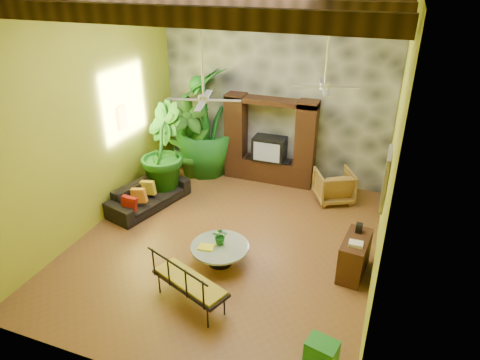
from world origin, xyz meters
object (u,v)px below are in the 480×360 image
at_px(tall_plant_b, 161,150).
at_px(iron_bench, 188,282).
at_px(ceiling_fan_back, 325,75).
at_px(tall_plant_c, 205,122).
at_px(side_console, 354,256).
at_px(entertainment_center, 270,147).
at_px(sofa, 149,195).
at_px(tall_plant_a, 189,138).
at_px(wicker_armchair, 334,186).
at_px(coffee_table, 220,252).
at_px(green_bin, 322,352).
at_px(ceiling_fan_front, 203,87).

xyz_separation_m(tall_plant_b, iron_bench, (2.44, -3.51, -0.63)).
distance_m(ceiling_fan_back, tall_plant_b, 4.51).
height_order(tall_plant_c, side_console, tall_plant_c).
bearing_deg(tall_plant_b, entertainment_center, 34.98).
relative_size(sofa, iron_bench, 1.38).
relative_size(tall_plant_a, side_console, 2.33).
distance_m(wicker_armchair, tall_plant_c, 3.82).
bearing_deg(entertainment_center, tall_plant_b, -145.02).
bearing_deg(coffee_table, iron_bench, -91.48).
relative_size(ceiling_fan_back, tall_plant_b, 0.79).
height_order(wicker_armchair, green_bin, wicker_armchair).
bearing_deg(ceiling_fan_front, iron_bench, -78.40).
bearing_deg(green_bin, tall_plant_b, 140.95).
relative_size(tall_plant_b, tall_plant_c, 0.79).
xyz_separation_m(tall_plant_a, tall_plant_b, (-0.21, -1.08, 0.05)).
height_order(tall_plant_c, coffee_table, tall_plant_c).
bearing_deg(iron_bench, entertainment_center, 113.14).
relative_size(tall_plant_c, coffee_table, 2.60).
bearing_deg(entertainment_center, green_bin, -65.79).
height_order(tall_plant_a, green_bin, tall_plant_a).
bearing_deg(side_console, ceiling_fan_back, 134.77).
bearing_deg(sofa, ceiling_fan_front, -103.43).
relative_size(entertainment_center, tall_plant_c, 0.81).
xyz_separation_m(sofa, tall_plant_c, (0.49, 2.27, 1.17)).
distance_m(ceiling_fan_front, wicker_armchair, 4.70).
distance_m(ceiling_fan_back, iron_bench, 4.53).
bearing_deg(entertainment_center, ceiling_fan_back, -50.43).
distance_m(tall_plant_c, coffee_table, 4.39).
xyz_separation_m(ceiling_fan_front, ceiling_fan_back, (1.80, 1.60, 0.00)).
relative_size(entertainment_center, tall_plant_b, 1.02).
bearing_deg(iron_bench, coffee_table, 110.24).
bearing_deg(iron_bench, ceiling_fan_back, 86.96).
distance_m(tall_plant_c, green_bin, 7.00).
xyz_separation_m(sofa, coffee_table, (2.46, -1.45, -0.05)).
bearing_deg(tall_plant_b, coffee_table, -41.87).
bearing_deg(wicker_armchair, tall_plant_a, -27.21).
bearing_deg(iron_bench, ceiling_fan_front, 123.32).
bearing_deg(ceiling_fan_front, coffee_table, -39.16).
xyz_separation_m(tall_plant_a, iron_bench, (2.23, -4.59, -0.58)).
xyz_separation_m(tall_plant_c, coffee_table, (1.97, -3.72, -1.22)).
bearing_deg(green_bin, tall_plant_a, 132.68).
relative_size(entertainment_center, side_console, 2.49).
bearing_deg(side_console, ceiling_fan_front, -168.14).
xyz_separation_m(coffee_table, side_console, (2.49, 0.59, 0.13)).
height_order(ceiling_fan_back, green_bin, ceiling_fan_back).
height_order(ceiling_fan_back, coffee_table, ceiling_fan_back).
height_order(ceiling_fan_front, coffee_table, ceiling_fan_front).
bearing_deg(sofa, tall_plant_b, 16.19).
xyz_separation_m(tall_plant_a, side_console, (4.75, -2.70, -0.74)).
height_order(ceiling_fan_front, ceiling_fan_back, same).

